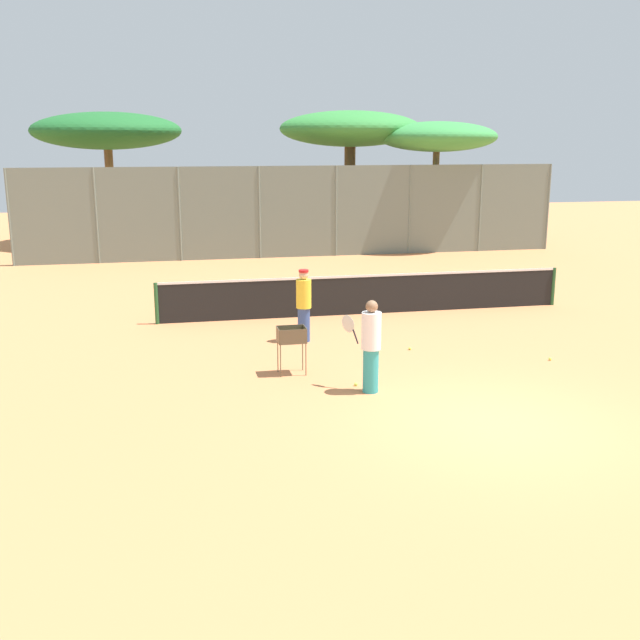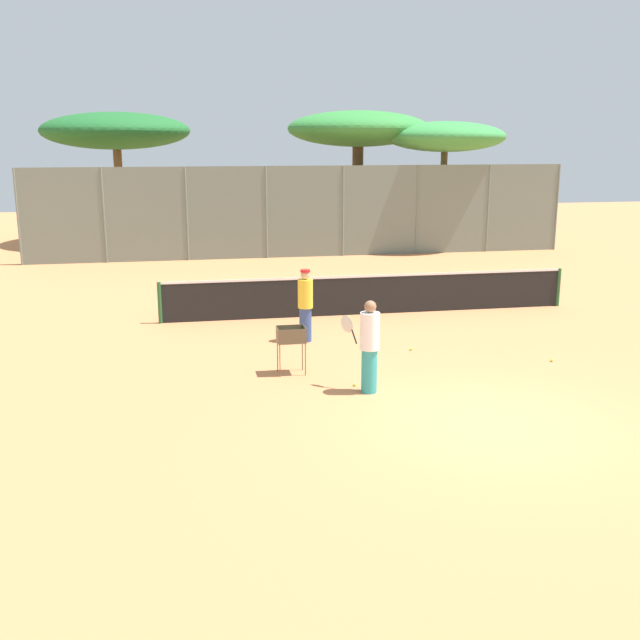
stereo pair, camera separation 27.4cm
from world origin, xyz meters
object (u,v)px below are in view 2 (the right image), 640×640
Objects in this scene: ball_cart at (291,338)px; parked_car at (393,228)px; player_white_outfit at (305,304)px; player_red_cap at (369,346)px; tennis_net at (369,294)px.

parked_car is at bearing 67.86° from ball_cart.
ball_cart is 19.70m from parked_car.
player_red_cap is at bearing -166.36° from player_white_outfit.
player_white_outfit is 0.97× the size of player_red_cap.
ball_cart is at bearing 3.67° from player_red_cap.
tennis_net is at bearing 59.28° from ball_cart.
player_white_outfit is 2.49m from ball_cart.
parked_car is at bearing -17.59° from player_white_outfit.
tennis_net is 3.22m from player_white_outfit.
player_red_cap is 0.42× the size of parked_car.
player_white_outfit reaches higher than parked_car.
tennis_net reaches higher than ball_cart.
ball_cart is 0.23× the size of parked_car.
ball_cart is (-2.84, -4.77, 0.17)m from tennis_net.
ball_cart is at bearing -112.14° from parked_car.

